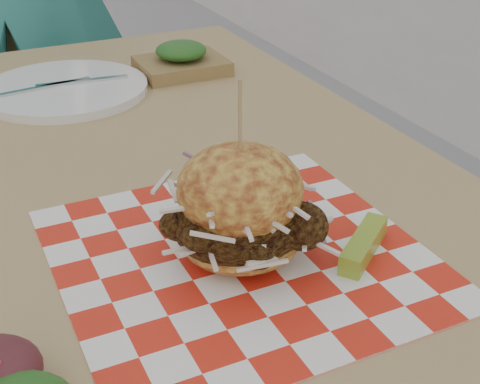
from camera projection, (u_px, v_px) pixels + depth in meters
The scene contains 7 objects.
patio_table at pixel (128, 228), 0.88m from camera, with size 0.80×1.20×0.75m.
patio_chair at pixel (30, 81), 1.74m from camera, with size 0.54×0.55×0.95m.
paper_liner at pixel (240, 255), 0.68m from camera, with size 0.36×0.36×0.00m, color red.
sandwich at pixel (240, 211), 0.66m from camera, with size 0.16×0.16×0.19m.
pickle_spear at pixel (364, 245), 0.68m from camera, with size 0.10×0.02×0.02m, color #8CAF33.
place_setting at pixel (65, 89), 1.09m from camera, with size 0.27×0.27×0.02m.
kraft_tray at pixel (182, 60), 1.18m from camera, with size 0.15×0.12×0.06m.
Camera 1 is at (0.16, -1.08, 1.14)m, focal length 50.00 mm.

